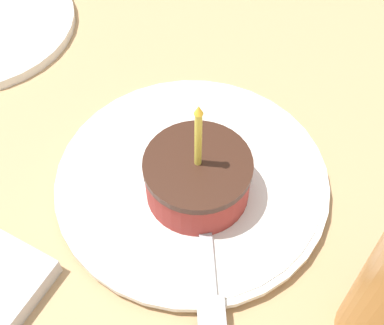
{
  "coord_description": "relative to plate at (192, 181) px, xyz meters",
  "views": [
    {
      "loc": [
        -0.3,
        -0.13,
        0.46
      ],
      "look_at": [
        -0.03,
        0.01,
        0.04
      ],
      "focal_mm": 50.0,
      "sensor_mm": 36.0,
      "label": 1
    }
  ],
  "objects": [
    {
      "name": "ground_plane",
      "position": [
        0.03,
        -0.01,
        -0.03
      ],
      "size": [
        2.4,
        2.4,
        0.04
      ],
      "color": "tan",
      "rests_on": "ground"
    },
    {
      "name": "plate",
      "position": [
        0.0,
        0.0,
        0.0
      ],
      "size": [
        0.28,
        0.28,
        0.02
      ],
      "color": "white",
      "rests_on": "ground_plane"
    },
    {
      "name": "cake_slice",
      "position": [
        -0.01,
        -0.01,
        0.03
      ],
      "size": [
        0.1,
        0.1,
        0.12
      ],
      "color": "#99332D",
      "rests_on": "plate"
    },
    {
      "name": "fork",
      "position": [
        -0.07,
        -0.06,
        0.01
      ],
      "size": [
        0.17,
        0.12,
        0.0
      ],
      "color": "#B2B2B7",
      "rests_on": "plate"
    }
  ]
}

